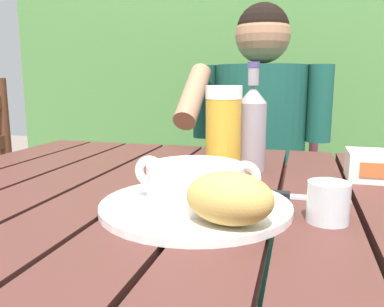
{
  "coord_description": "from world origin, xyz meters",
  "views": [
    {
      "loc": [
        0.22,
        -0.71,
        0.95
      ],
      "look_at": [
        0.03,
        -0.03,
        0.82
      ],
      "focal_mm": 37.29,
      "sensor_mm": 36.0,
      "label": 1
    }
  ],
  "objects_px": {
    "soup_bowl": "(196,182)",
    "beer_bottle": "(252,126)",
    "chair_near_diner": "(261,200)",
    "person_eating": "(257,147)",
    "beer_glass": "(223,130)",
    "bread_roll": "(230,198)",
    "water_glass_small": "(328,202)",
    "table_knife": "(288,196)",
    "serving_plate": "(196,206)",
    "butter_tub": "(380,166)"
  },
  "relations": [
    {
      "from": "person_eating",
      "to": "water_glass_small",
      "type": "relative_size",
      "value": 20.11
    },
    {
      "from": "table_knife",
      "to": "beer_glass",
      "type": "bearing_deg",
      "value": 132.89
    },
    {
      "from": "chair_near_diner",
      "to": "beer_bottle",
      "type": "distance_m",
      "value": 0.81
    },
    {
      "from": "chair_near_diner",
      "to": "person_eating",
      "type": "distance_m",
      "value": 0.32
    },
    {
      "from": "soup_bowl",
      "to": "bread_roll",
      "type": "distance_m",
      "value": 0.1
    },
    {
      "from": "butter_tub",
      "to": "table_knife",
      "type": "xyz_separation_m",
      "value": [
        -0.17,
        -0.18,
        -0.03
      ]
    },
    {
      "from": "chair_near_diner",
      "to": "butter_tub",
      "type": "height_order",
      "value": "chair_near_diner"
    },
    {
      "from": "beer_bottle",
      "to": "water_glass_small",
      "type": "distance_m",
      "value": 0.34
    },
    {
      "from": "water_glass_small",
      "to": "person_eating",
      "type": "bearing_deg",
      "value": 102.75
    },
    {
      "from": "beer_bottle",
      "to": "beer_glass",
      "type": "bearing_deg",
      "value": -143.34
    },
    {
      "from": "serving_plate",
      "to": "soup_bowl",
      "type": "bearing_deg",
      "value": 90.0
    },
    {
      "from": "chair_near_diner",
      "to": "water_glass_small",
      "type": "xyz_separation_m",
      "value": [
        0.18,
        -1.02,
        0.32
      ]
    },
    {
      "from": "person_eating",
      "to": "soup_bowl",
      "type": "distance_m",
      "value": 0.82
    },
    {
      "from": "serving_plate",
      "to": "person_eating",
      "type": "bearing_deg",
      "value": 89.28
    },
    {
      "from": "soup_bowl",
      "to": "beer_bottle",
      "type": "distance_m",
      "value": 0.31
    },
    {
      "from": "beer_bottle",
      "to": "table_knife",
      "type": "xyz_separation_m",
      "value": [
        0.09,
        -0.2,
        -0.09
      ]
    },
    {
      "from": "chair_near_diner",
      "to": "person_eating",
      "type": "height_order",
      "value": "person_eating"
    },
    {
      "from": "beer_glass",
      "to": "table_knife",
      "type": "xyz_separation_m",
      "value": [
        0.14,
        -0.16,
        -0.09
      ]
    },
    {
      "from": "beer_bottle",
      "to": "water_glass_small",
      "type": "height_order",
      "value": "beer_bottle"
    },
    {
      "from": "soup_bowl",
      "to": "table_knife",
      "type": "bearing_deg",
      "value": 36.18
    },
    {
      "from": "beer_glass",
      "to": "butter_tub",
      "type": "distance_m",
      "value": 0.33
    },
    {
      "from": "bread_roll",
      "to": "beer_bottle",
      "type": "bearing_deg",
      "value": 92.5
    },
    {
      "from": "soup_bowl",
      "to": "serving_plate",
      "type": "bearing_deg",
      "value": -90.0
    },
    {
      "from": "person_eating",
      "to": "soup_bowl",
      "type": "bearing_deg",
      "value": -90.72
    },
    {
      "from": "beer_glass",
      "to": "beer_bottle",
      "type": "height_order",
      "value": "beer_bottle"
    },
    {
      "from": "soup_bowl",
      "to": "bread_roll",
      "type": "relative_size",
      "value": 1.48
    },
    {
      "from": "beer_bottle",
      "to": "water_glass_small",
      "type": "relative_size",
      "value": 3.98
    },
    {
      "from": "person_eating",
      "to": "bread_roll",
      "type": "height_order",
      "value": "person_eating"
    },
    {
      "from": "serving_plate",
      "to": "table_knife",
      "type": "height_order",
      "value": "serving_plate"
    },
    {
      "from": "chair_near_diner",
      "to": "bread_roll",
      "type": "relative_size",
      "value": 6.74
    },
    {
      "from": "person_eating",
      "to": "butter_tub",
      "type": "relative_size",
      "value": 9.54
    },
    {
      "from": "beer_glass",
      "to": "beer_bottle",
      "type": "distance_m",
      "value": 0.07
    },
    {
      "from": "chair_near_diner",
      "to": "table_knife",
      "type": "height_order",
      "value": "chair_near_diner"
    },
    {
      "from": "person_eating",
      "to": "beer_glass",
      "type": "xyz_separation_m",
      "value": [
        -0.02,
        -0.56,
        0.13
      ]
    },
    {
      "from": "serving_plate",
      "to": "beer_glass",
      "type": "height_order",
      "value": "beer_glass"
    },
    {
      "from": "person_eating",
      "to": "table_knife",
      "type": "height_order",
      "value": "person_eating"
    },
    {
      "from": "beer_glass",
      "to": "table_knife",
      "type": "height_order",
      "value": "beer_glass"
    },
    {
      "from": "serving_plate",
      "to": "butter_tub",
      "type": "relative_size",
      "value": 2.37
    },
    {
      "from": "chair_near_diner",
      "to": "serving_plate",
      "type": "xyz_separation_m",
      "value": [
        -0.01,
        -1.01,
        0.29
      ]
    },
    {
      "from": "soup_bowl",
      "to": "beer_bottle",
      "type": "xyz_separation_m",
      "value": [
        0.05,
        0.3,
        0.05
      ]
    },
    {
      "from": "chair_near_diner",
      "to": "beer_bottle",
      "type": "xyz_separation_m",
      "value": [
        0.04,
        -0.71,
        0.39
      ]
    },
    {
      "from": "chair_near_diner",
      "to": "serving_plate",
      "type": "bearing_deg",
      "value": -90.74
    },
    {
      "from": "butter_tub",
      "to": "table_knife",
      "type": "bearing_deg",
      "value": -134.51
    },
    {
      "from": "chair_near_diner",
      "to": "water_glass_small",
      "type": "distance_m",
      "value": 1.08
    },
    {
      "from": "chair_near_diner",
      "to": "table_knife",
      "type": "distance_m",
      "value": 0.97
    },
    {
      "from": "chair_near_diner",
      "to": "butter_tub",
      "type": "distance_m",
      "value": 0.86
    },
    {
      "from": "serving_plate",
      "to": "soup_bowl",
      "type": "height_order",
      "value": "soup_bowl"
    },
    {
      "from": "table_knife",
      "to": "soup_bowl",
      "type": "bearing_deg",
      "value": -143.82
    },
    {
      "from": "chair_near_diner",
      "to": "beer_glass",
      "type": "height_order",
      "value": "beer_glass"
    },
    {
      "from": "serving_plate",
      "to": "butter_tub",
      "type": "xyz_separation_m",
      "value": [
        0.31,
        0.28,
        0.02
      ]
    }
  ]
}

